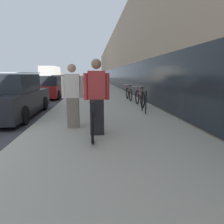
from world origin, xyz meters
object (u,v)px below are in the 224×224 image
(vintage_roadster_curbside, at_px, (49,88))
(parked_sedan_far, at_px, (62,83))
(person_rider, at_px, (97,97))
(cruiser_bike_nearest, at_px, (140,98))
(moving_truck, at_px, (51,76))
(person_bystander, at_px, (73,96))
(cruiser_bike_middle, at_px, (129,94))
(bike_rack_hoop, at_px, (144,99))
(parked_sedan_curbside, at_px, (12,98))
(tandem_bicycle, at_px, (93,116))

(vintage_roadster_curbside, height_order, parked_sedan_far, parked_sedan_far)
(person_rider, relative_size, parked_sedan_far, 0.38)
(cruiser_bike_nearest, bearing_deg, person_rider, -115.93)
(parked_sedan_far, bearing_deg, moving_truck, 105.88)
(person_bystander, bearing_deg, cruiser_bike_middle, 65.93)
(person_bystander, relative_size, parked_sedan_far, 0.36)
(bike_rack_hoop, relative_size, parked_sedan_curbside, 0.19)
(person_rider, xyz_separation_m, vintage_roadster_curbside, (-3.10, 9.28, -0.37))
(person_bystander, distance_m, cruiser_bike_middle, 6.27)
(parked_sedan_far, height_order, moving_truck, moving_truck)
(person_bystander, relative_size, cruiser_bike_middle, 0.98)
(tandem_bicycle, xyz_separation_m, bike_rack_hoop, (1.94, 2.28, 0.14))
(cruiser_bike_nearest, distance_m, cruiser_bike_middle, 2.27)
(person_rider, height_order, parked_sedan_curbside, person_rider)
(person_bystander, bearing_deg, vintage_roadster_curbside, 106.03)
(tandem_bicycle, xyz_separation_m, person_rider, (0.11, -0.36, 0.52))
(parked_sedan_far, bearing_deg, cruiser_bike_middle, -61.48)
(cruiser_bike_nearest, bearing_deg, tandem_bicycle, -119.30)
(bike_rack_hoop, distance_m, cruiser_bike_nearest, 1.52)
(cruiser_bike_nearest, relative_size, parked_sedan_far, 0.37)
(person_rider, distance_m, person_bystander, 0.95)
(person_rider, bearing_deg, moving_truck, 103.32)
(cruiser_bike_nearest, relative_size, parked_sedan_curbside, 0.39)
(tandem_bicycle, relative_size, moving_truck, 0.38)
(tandem_bicycle, bearing_deg, cruiser_bike_nearest, 60.70)
(cruiser_bike_nearest, bearing_deg, vintage_roadster_curbside, 134.86)
(cruiser_bike_nearest, xyz_separation_m, moving_truck, (-8.56, 23.48, 0.88))
(bike_rack_hoop, bearing_deg, person_rider, -124.64)
(cruiser_bike_middle, bearing_deg, parked_sedan_curbside, -145.80)
(cruiser_bike_nearest, distance_m, moving_truck, 25.01)
(tandem_bicycle, distance_m, vintage_roadster_curbside, 9.41)
(cruiser_bike_nearest, bearing_deg, cruiser_bike_middle, 92.41)
(person_rider, bearing_deg, vintage_roadster_curbside, 108.44)
(person_bystander, relative_size, bike_rack_hoop, 2.01)
(cruiser_bike_nearest, height_order, vintage_roadster_curbside, vintage_roadster_curbside)
(vintage_roadster_curbside, bearing_deg, cruiser_bike_middle, -29.77)
(parked_sedan_curbside, relative_size, parked_sedan_far, 0.94)
(vintage_roadster_curbside, distance_m, moving_truck, 18.68)
(cruiser_bike_middle, bearing_deg, moving_truck, 111.75)
(parked_sedan_curbside, bearing_deg, parked_sedan_far, 90.41)
(vintage_roadster_curbside, xyz_separation_m, parked_sedan_far, (-0.08, 6.51, 0.03))
(vintage_roadster_curbside, bearing_deg, parked_sedan_far, 90.72)
(person_rider, xyz_separation_m, parked_sedan_curbside, (-3.08, 3.01, -0.32))
(tandem_bicycle, height_order, vintage_roadster_curbside, vintage_roadster_curbside)
(cruiser_bike_nearest, xyz_separation_m, parked_sedan_far, (-5.19, 11.65, 0.18))
(person_bystander, xyz_separation_m, moving_truck, (-5.91, 26.93, 0.41))
(person_rider, height_order, moving_truck, moving_truck)
(bike_rack_hoop, bearing_deg, person_bystander, -141.69)
(person_bystander, relative_size, vintage_roadster_curbside, 0.41)
(cruiser_bike_middle, relative_size, vintage_roadster_curbside, 0.42)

